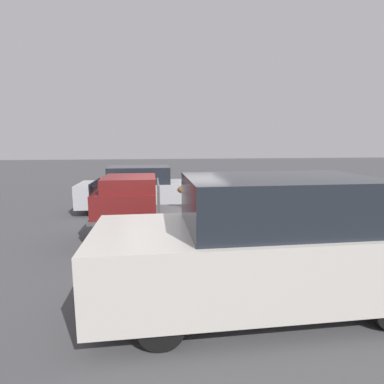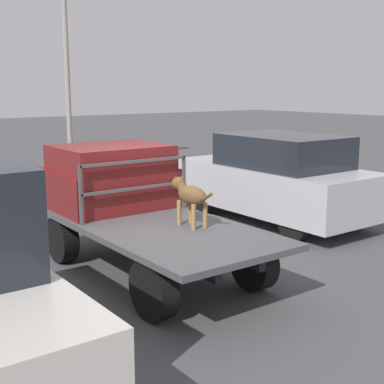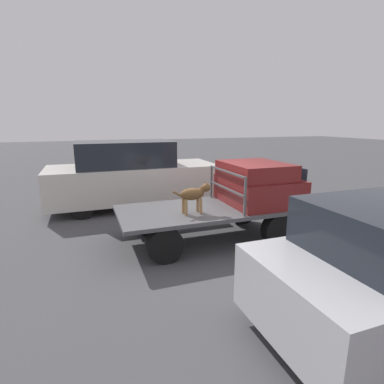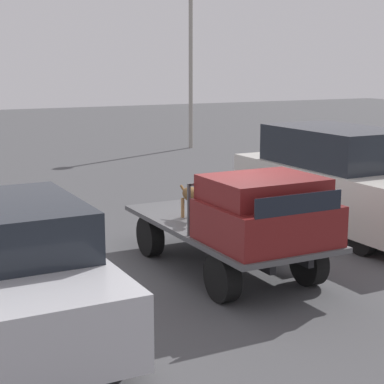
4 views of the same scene
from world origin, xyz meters
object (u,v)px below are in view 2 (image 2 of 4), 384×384
at_px(flatbed_truck, 151,235).
at_px(light_pole_near, 64,12).
at_px(dog, 189,195).
at_px(parked_sedan, 276,178).

bearing_deg(flatbed_truck, light_pole_near, -17.86).
xyz_separation_m(dog, light_pole_near, (10.19, -2.82, 3.60)).
bearing_deg(light_pole_near, parked_sedan, -176.77).
bearing_deg(dog, flatbed_truck, 35.51).
height_order(flatbed_truck, light_pole_near, light_pole_near).
xyz_separation_m(parked_sedan, light_pole_near, (8.53, 0.48, 3.94)).
distance_m(flatbed_truck, parked_sedan, 3.80).
relative_size(dog, light_pole_near, 0.12).
relative_size(flatbed_truck, parked_sedan, 1.00).
bearing_deg(dog, parked_sedan, -59.76).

